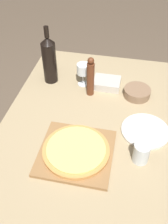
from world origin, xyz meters
name	(u,v)px	position (x,y,z in m)	size (l,w,h in m)	color
ground_plane	(89,195)	(0.00, 0.00, 0.00)	(12.00, 12.00, 0.00)	brown
dining_table	(90,135)	(0.00, 0.00, 0.66)	(0.94, 1.38, 0.75)	#9E8966
cutting_board	(76,153)	(-0.03, -0.21, 0.76)	(0.35, 0.34, 0.02)	olive
pizza	(76,150)	(-0.03, -0.21, 0.78)	(0.32, 0.32, 0.02)	#C68947
wine_bottle	(49,59)	(-0.32, 0.33, 0.90)	(0.09, 0.09, 0.36)	black
pepper_mill	(91,77)	(-0.05, 0.25, 0.87)	(0.04, 0.04, 0.25)	#5B2D19
wine_glass	(83,70)	(-0.11, 0.33, 0.86)	(0.08, 0.08, 0.15)	silver
small_bowl	(137,92)	(0.23, 0.29, 0.78)	(0.16, 0.16, 0.05)	#84664C
drinking_tumbler	(141,153)	(0.27, -0.18, 0.80)	(0.08, 0.08, 0.10)	silver
dinner_plate	(145,130)	(0.29, 0.00, 0.76)	(0.25, 0.25, 0.01)	silver
food_container	(107,83)	(0.04, 0.34, 0.77)	(0.16, 0.13, 0.05)	#BCB7AD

